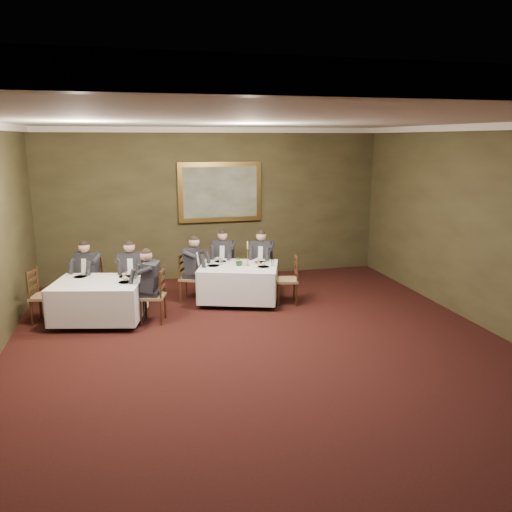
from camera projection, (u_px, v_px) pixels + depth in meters
name	position (u px, v px, depth m)	size (l,w,h in m)	color
ground	(273.00, 363.00, 7.39)	(10.00, 10.00, 0.00)	black
ceiling	(275.00, 119.00, 6.58)	(8.00, 10.00, 0.10)	silver
back_wall	(215.00, 204.00, 11.71)	(8.00, 0.10, 3.50)	#322A19
crown_molding	(275.00, 124.00, 6.60)	(8.00, 10.00, 0.12)	white
table_main	(239.00, 281.00, 10.07)	(1.85, 1.62, 0.67)	black
table_second	(99.00, 298.00, 8.96)	(1.78, 1.51, 0.67)	black
chair_main_backleft	(224.00, 277.00, 10.91)	(0.57, 0.55, 1.00)	olive
diner_main_backleft	(224.00, 268.00, 10.85)	(0.55, 0.60, 1.35)	black
chair_main_backright	(262.00, 278.00, 10.85)	(0.58, 0.57, 1.00)	olive
diner_main_backright	(262.00, 268.00, 10.79)	(0.57, 0.61, 1.35)	black
chair_main_endleft	(191.00, 287.00, 10.19)	(0.57, 0.58, 1.00)	olive
diner_main_endleft	(191.00, 277.00, 10.13)	(0.60, 0.57, 1.35)	black
chair_main_endright	(287.00, 290.00, 10.04)	(0.50, 0.51, 1.00)	olive
chair_sec_backleft	(90.00, 294.00, 9.77)	(0.57, 0.56, 1.00)	olive
diner_sec_backleft	(89.00, 283.00, 9.70)	(0.56, 0.60, 1.35)	black
chair_sec_backright	(132.00, 294.00, 9.78)	(0.47, 0.45, 1.00)	olive
diner_sec_backright	(132.00, 283.00, 9.72)	(0.44, 0.51, 1.35)	black
chair_sec_endright	(154.00, 307.00, 9.01)	(0.52, 0.54, 1.00)	olive
diner_sec_endright	(153.00, 295.00, 8.96)	(0.57, 0.51, 1.35)	black
chair_sec_endleft	(45.00, 307.00, 8.99)	(0.51, 0.53, 1.00)	olive
centerpiece	(239.00, 260.00, 9.98)	(0.21, 0.18, 0.23)	#2D5926
candlestick	(248.00, 256.00, 9.96)	(0.07, 0.07, 0.51)	gold
place_setting_table_main	(223.00, 259.00, 10.38)	(0.33, 0.31, 0.14)	white
place_setting_table_second	(83.00, 274.00, 9.23)	(0.33, 0.31, 0.14)	white
painting	(220.00, 192.00, 11.61)	(1.95, 0.09, 1.38)	#B88743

